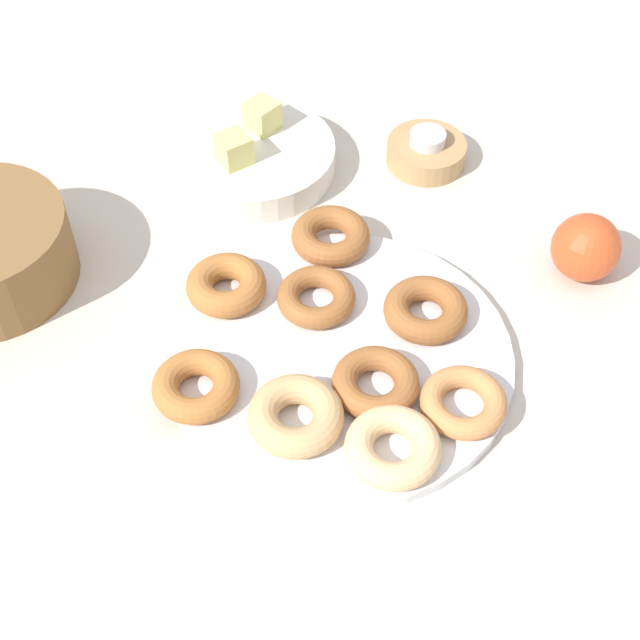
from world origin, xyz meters
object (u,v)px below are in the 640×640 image
at_px(donut_2, 331,236).
at_px(donut_3, 463,402).
at_px(candle_holder, 426,153).
at_px(melon_chunk_left, 234,149).
at_px(donut_8, 393,447).
at_px(donut_0, 296,416).
at_px(tealight, 428,138).
at_px(donut_plate, 343,357).
at_px(donut_6, 376,383).
at_px(melon_chunk_right, 262,116).
at_px(donut_5, 426,310).
at_px(donut_7, 226,285).
at_px(fruit_bowl, 254,158).
at_px(donut_1, 316,297).
at_px(donut_4, 196,386).
at_px(apple, 586,248).

relative_size(donut_2, donut_3, 1.05).
distance_m(candle_holder, melon_chunk_left, 0.24).
bearing_deg(donut_8, melon_chunk_left, 60.74).
distance_m(donut_0, tealight, 0.43).
height_order(donut_0, melon_chunk_left, melon_chunk_left).
bearing_deg(donut_3, donut_plate, 96.26).
distance_m(donut_6, tealight, 0.37).
height_order(donut_6, melon_chunk_right, melon_chunk_right).
bearing_deg(melon_chunk_right, donut_8, -125.66).
bearing_deg(donut_5, donut_3, -128.91).
bearing_deg(candle_holder, donut_6, -154.49).
distance_m(donut_7, candle_holder, 0.33).
xyz_separation_m(donut_plate, fruit_bowl, (0.18, 0.27, 0.01)).
bearing_deg(donut_3, fruit_bowl, 68.07).
relative_size(donut_3, donut_8, 0.93).
bearing_deg(donut_plate, donut_2, 41.93).
bearing_deg(donut_1, fruit_bowl, 55.57).
xyz_separation_m(donut_4, apple, (0.39, -0.22, 0.01)).
distance_m(donut_plate, tealight, 0.34).
xyz_separation_m(donut_6, melon_chunk_right, (0.23, 0.34, 0.03)).
xyz_separation_m(donut_2, donut_8, (-0.19, -0.21, 0.00)).
bearing_deg(candle_holder, fruit_bowl, 131.43).
xyz_separation_m(donut_0, candle_holder, (0.41, 0.12, -0.01)).
bearing_deg(donut_6, donut_0, 155.07).
bearing_deg(donut_7, donut_5, -61.58).
relative_size(donut_0, donut_1, 1.10).
distance_m(donut_4, donut_8, 0.20).
relative_size(donut_0, donut_3, 1.10).
height_order(donut_plate, donut_6, donut_6).
relative_size(donut_7, fruit_bowl, 0.43).
height_order(donut_1, apple, apple).
relative_size(donut_plate, donut_4, 4.04).
bearing_deg(donut_2, donut_0, -150.57).
height_order(tealight, melon_chunk_right, melon_chunk_right).
bearing_deg(donut_3, donut_4, 123.70).
relative_size(donut_0, candle_holder, 0.94).
bearing_deg(donut_8, donut_0, 106.87).
bearing_deg(apple, donut_4, 151.14).
bearing_deg(donut_1, donut_4, 172.78).
relative_size(donut_7, donut_8, 0.95).
bearing_deg(donut_2, donut_5, -100.51).
bearing_deg(donut_3, melon_chunk_right, 64.72).
bearing_deg(melon_chunk_right, melon_chunk_left, -167.91).
bearing_deg(donut_4, donut_3, -56.30).
distance_m(donut_6, fruit_bowl, 0.37).
relative_size(donut_plate, candle_holder, 3.55).
height_order(melon_chunk_left, apple, apple).
bearing_deg(tealight, melon_chunk_right, 121.29).
relative_size(tealight, fruit_bowl, 0.22).
height_order(donut_3, donut_4, donut_4).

